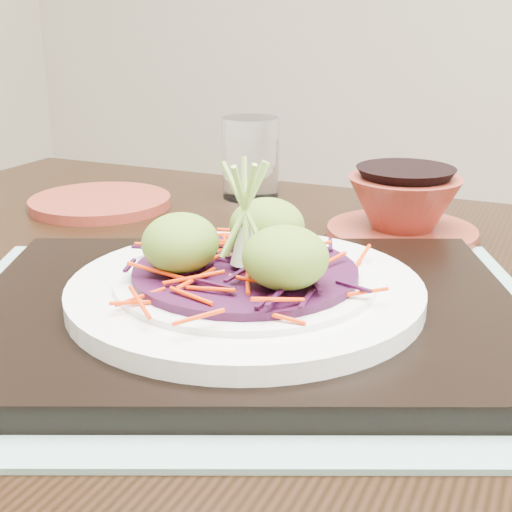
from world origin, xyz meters
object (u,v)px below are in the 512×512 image
at_px(white_plate, 245,289).
at_px(terracotta_bowl_set, 403,211).
at_px(terracotta_side_plate, 100,202).
at_px(water_glass, 251,158).
at_px(serving_tray, 246,311).
at_px(dining_table, 291,395).

height_order(white_plate, terracotta_bowl_set, terracotta_bowl_set).
bearing_deg(terracotta_side_plate, water_glass, 38.21).
bearing_deg(serving_tray, terracotta_side_plate, 117.70).
xyz_separation_m(white_plate, terracotta_side_plate, (-0.31, 0.25, -0.03)).
bearing_deg(white_plate, terracotta_bowl_set, 77.64).
xyz_separation_m(dining_table, serving_tray, (-0.01, -0.08, 0.11)).
relative_size(serving_tray, terracotta_bowl_set, 2.21).
bearing_deg(white_plate, water_glass, 113.32).
xyz_separation_m(water_glass, terracotta_bowl_set, (0.22, -0.10, -0.02)).
bearing_deg(dining_table, white_plate, -96.35).
relative_size(serving_tray, white_plate, 1.54).
distance_m(dining_table, terracotta_side_plate, 0.38).
height_order(serving_tray, water_glass, water_glass).
height_order(dining_table, terracotta_side_plate, terracotta_side_plate).
height_order(serving_tray, terracotta_side_plate, serving_tray).
relative_size(white_plate, terracotta_bowl_set, 1.44).
bearing_deg(terracotta_side_plate, dining_table, -28.61).
height_order(dining_table, terracotta_bowl_set, terracotta_bowl_set).
height_order(dining_table, white_plate, white_plate).
bearing_deg(white_plate, serving_tray, 0.00).
relative_size(serving_tray, water_glass, 3.99).
distance_m(water_glass, terracotta_bowl_set, 0.24).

